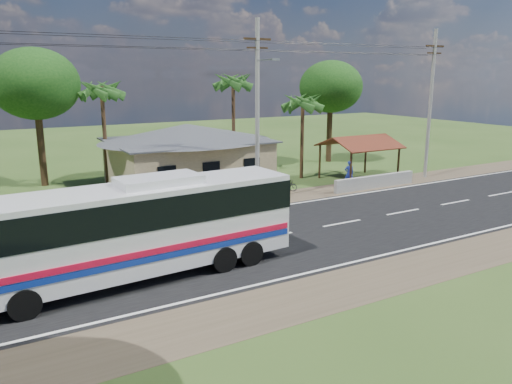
% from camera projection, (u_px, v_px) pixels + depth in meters
% --- Properties ---
extents(ground, '(120.00, 120.00, 0.00)m').
position_uv_depth(ground, '(270.00, 237.00, 24.50)').
color(ground, '#2D481A').
rests_on(ground, ground).
extents(road, '(120.00, 16.00, 0.03)m').
position_uv_depth(road, '(270.00, 237.00, 24.50)').
color(road, black).
rests_on(road, ground).
extents(house, '(12.40, 10.00, 5.00)m').
position_uv_depth(house, '(187.00, 149.00, 35.36)').
color(house, tan).
rests_on(house, ground).
extents(waiting_shed, '(5.20, 4.48, 3.35)m').
position_uv_depth(waiting_shed, '(360.00, 144.00, 37.34)').
color(waiting_shed, '#392715').
rests_on(waiting_shed, ground).
extents(concrete_barrier, '(7.00, 0.30, 0.90)m').
position_uv_depth(concrete_barrier, '(375.00, 182.00, 34.93)').
color(concrete_barrier, '#9E9E99').
rests_on(concrete_barrier, ground).
extents(utility_poles, '(32.80, 2.22, 11.00)m').
position_uv_depth(utility_poles, '(253.00, 109.00, 29.94)').
color(utility_poles, '#9E9E99').
rests_on(utility_poles, ground).
extents(palm_near, '(2.80, 2.80, 6.70)m').
position_uv_depth(palm_near, '(303.00, 103.00, 37.07)').
color(palm_near, '#47301E').
rests_on(palm_near, ground).
extents(palm_mid, '(2.80, 2.80, 8.20)m').
position_uv_depth(palm_mid, '(233.00, 83.00, 38.85)').
color(palm_mid, '#47301E').
rests_on(palm_mid, ground).
extents(palm_far, '(2.80, 2.80, 7.70)m').
position_uv_depth(palm_far, '(102.00, 91.00, 34.55)').
color(palm_far, '#47301E').
rests_on(palm_far, ground).
extents(tree_behind_house, '(6.00, 6.00, 9.61)m').
position_uv_depth(tree_behind_house, '(35.00, 84.00, 34.20)').
color(tree_behind_house, '#47301E').
rests_on(tree_behind_house, ground).
extents(tree_behind_shed, '(5.60, 5.60, 9.02)m').
position_uv_depth(tree_behind_shed, '(331.00, 87.00, 44.21)').
color(tree_behind_shed, '#47301E').
rests_on(tree_behind_shed, ground).
extents(coach_bus, '(12.92, 3.44, 3.97)m').
position_uv_depth(coach_bus, '(135.00, 223.00, 18.98)').
color(coach_bus, silver).
rests_on(coach_bus, ground).
extents(motorcycle, '(1.63, 0.90, 0.81)m').
position_uv_depth(motorcycle, '(286.00, 186.00, 33.77)').
color(motorcycle, black).
rests_on(motorcycle, ground).
extents(person, '(0.79, 0.63, 1.87)m').
position_uv_depth(person, '(349.00, 174.00, 35.24)').
color(person, navy).
rests_on(person, ground).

